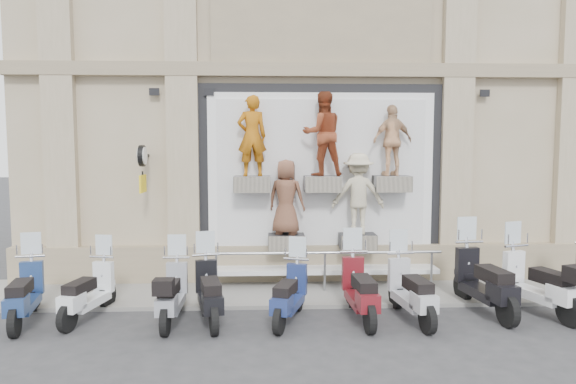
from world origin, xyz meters
name	(u,v)px	position (x,y,z in m)	size (l,w,h in m)	color
ground	(337,327)	(0.00, 0.00, 0.00)	(90.00, 90.00, 0.00)	#303033
sidewalk	(324,291)	(0.00, 2.10, 0.04)	(16.00, 2.20, 0.08)	gray
building	(307,51)	(0.00, 7.00, 6.00)	(14.00, 8.60, 12.00)	tan
shop_vitrine	(325,179)	(0.07, 2.74, 2.43)	(5.60, 0.84, 4.30)	black
guard_rail	(325,273)	(0.00, 2.00, 0.47)	(5.06, 0.10, 0.93)	#9EA0A5
clock_sign_bracket	(142,163)	(-3.90, 2.47, 2.80)	(0.10, 0.80, 1.02)	black
scooter_a	(24,281)	(-5.54, 0.40, 0.77)	(0.55, 1.90, 1.54)	navy
scooter_b	(88,280)	(-4.48, 0.58, 0.73)	(0.53, 1.80, 1.47)	silver
scooter_c	(172,282)	(-2.93, 0.36, 0.75)	(0.54, 1.84, 1.50)	gray
scooter_d	(209,279)	(-2.26, 0.37, 0.78)	(0.56, 1.91, 1.55)	black
scooter_e	(289,282)	(-0.83, 0.30, 0.73)	(0.52, 1.79, 1.45)	navy
scooter_f	(360,277)	(0.46, 0.37, 0.80)	(0.57, 1.96, 1.59)	#5A0F15
scooter_g	(411,278)	(1.38, 0.31, 0.78)	(0.56, 1.93, 1.57)	#A6A7AD
scooter_h	(485,268)	(2.87, 0.65, 0.87)	(0.63, 2.15, 1.75)	black
scooter_i	(538,270)	(3.86, 0.56, 0.83)	(0.60, 2.05, 1.67)	white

